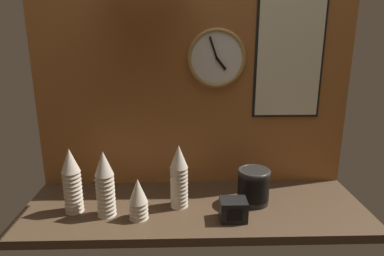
% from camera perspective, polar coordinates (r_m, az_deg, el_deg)
% --- Properties ---
extents(ground_plane, '(1.60, 0.56, 0.04)m').
position_cam_1_polar(ground_plane, '(1.68, 0.46, -13.18)').
color(ground_plane, '#4C3826').
extents(wall_tiled_back, '(1.60, 0.03, 1.05)m').
position_cam_1_polar(wall_tiled_back, '(1.76, 0.18, 6.95)').
color(wall_tiled_back, '#A3602D').
rests_on(wall_tiled_back, ground_plane).
extents(cup_stack_center, '(0.08, 0.08, 0.30)m').
position_cam_1_polar(cup_stack_center, '(1.60, -2.19, -8.01)').
color(cup_stack_center, beige).
rests_on(cup_stack_center, ground_plane).
extents(cup_stack_far_left, '(0.08, 0.08, 0.30)m').
position_cam_1_polar(cup_stack_far_left, '(1.64, -19.39, -8.26)').
color(cup_stack_far_left, beige).
rests_on(cup_stack_far_left, ground_plane).
extents(cup_stack_center_left, '(0.08, 0.08, 0.19)m').
position_cam_1_polar(cup_stack_center_left, '(1.54, -8.95, -11.58)').
color(cup_stack_center_left, beige).
rests_on(cup_stack_center_left, ground_plane).
extents(cup_stack_left, '(0.08, 0.08, 0.30)m').
position_cam_1_polar(cup_stack_left, '(1.57, -14.31, -9.00)').
color(cup_stack_left, beige).
rests_on(cup_stack_left, ground_plane).
extents(bowl_stack_right, '(0.16, 0.16, 0.17)m').
position_cam_1_polar(bowl_stack_right, '(1.67, 10.21, -9.42)').
color(bowl_stack_right, black).
rests_on(bowl_stack_right, ground_plane).
extents(wall_clock, '(0.29, 0.03, 0.29)m').
position_cam_1_polar(wall_clock, '(1.72, 4.13, 11.53)').
color(wall_clock, white).
extents(menu_board, '(0.34, 0.01, 0.61)m').
position_cam_1_polar(menu_board, '(1.80, 15.92, 11.33)').
color(menu_board, black).
extents(napkin_dispenser, '(0.12, 0.10, 0.09)m').
position_cam_1_polar(napkin_dispenser, '(1.54, 6.90, -13.36)').
color(napkin_dispenser, black).
rests_on(napkin_dispenser, ground_plane).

